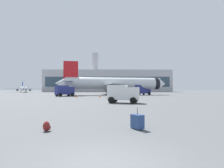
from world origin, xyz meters
name	(u,v)px	position (x,y,z in m)	size (l,w,h in m)	color
ground_plane	(104,165)	(0.00, 0.00, 0.00)	(400.00, 400.00, 0.00)	#515456
airplane_at_gate	(113,84)	(1.44, 51.50, 3.66)	(35.72, 32.36, 10.50)	silver
airplane_taxiing	(24,88)	(-48.33, 96.41, 2.15)	(17.56, 18.97, 6.18)	silver
service_truck	(64,90)	(-11.97, 43.10, 1.61)	(5.13, 4.70, 2.90)	navy
fuel_truck	(141,90)	(10.51, 52.65, 1.77)	(6.36, 5.20, 3.20)	navy
cargo_van	(123,93)	(2.09, 20.67, 1.45)	(4.77, 3.28, 2.60)	white
safety_cone_near	(77,96)	(-7.78, 38.36, 0.36)	(0.44, 0.44, 0.74)	#F2590C
safety_cone_mid	(100,96)	(-2.19, 38.43, 0.33)	(0.44, 0.44, 0.66)	#F2590C
rolling_suitcase	(137,121)	(1.57, 4.24, 0.39)	(0.68, 0.75, 1.10)	navy
traveller_backpack	(47,126)	(-2.92, 3.87, 0.23)	(0.36, 0.40, 0.48)	maroon
terminal_building	(108,81)	(-1.06, 114.21, 7.18)	(81.93, 16.70, 26.05)	#B2B2B7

